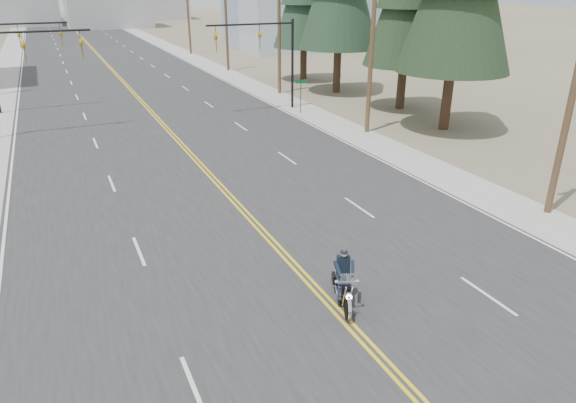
# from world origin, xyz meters

# --- Properties ---
(road) EXTENTS (20.00, 200.00, 0.01)m
(road) POSITION_xyz_m (0.00, 70.00, 0.01)
(road) COLOR #303033
(road) RESTS_ON ground
(sidewalk_left) EXTENTS (3.00, 200.00, 0.01)m
(sidewalk_left) POSITION_xyz_m (-11.50, 70.00, 0.01)
(sidewalk_left) COLOR #A5A5A0
(sidewalk_left) RESTS_ON ground
(sidewalk_right) EXTENTS (3.00, 200.00, 0.01)m
(sidewalk_right) POSITION_xyz_m (11.50, 70.00, 0.01)
(sidewalk_right) COLOR #A5A5A0
(sidewalk_right) RESTS_ON ground
(traffic_mast_left) EXTENTS (7.10, 0.26, 7.00)m
(traffic_mast_left) POSITION_xyz_m (-8.98, 32.00, 4.94)
(traffic_mast_left) COLOR black
(traffic_mast_left) RESTS_ON ground
(traffic_mast_right) EXTENTS (7.10, 0.26, 7.00)m
(traffic_mast_right) POSITION_xyz_m (8.98, 32.00, 4.94)
(traffic_mast_right) COLOR black
(traffic_mast_right) RESTS_ON ground
(traffic_mast_far) EXTENTS (6.10, 0.26, 7.00)m
(traffic_mast_far) POSITION_xyz_m (-9.31, 40.00, 4.87)
(traffic_mast_far) COLOR black
(traffic_mast_far) RESTS_ON ground
(street_sign) EXTENTS (0.90, 0.06, 2.62)m
(street_sign) POSITION_xyz_m (10.80, 30.00, 1.80)
(street_sign) COLOR black
(street_sign) RESTS_ON ground
(utility_pole_a) EXTENTS (2.20, 0.30, 11.00)m
(utility_pole_a) POSITION_xyz_m (12.50, 8.00, 5.73)
(utility_pole_a) COLOR brown
(utility_pole_a) RESTS_ON ground
(utility_pole_b) EXTENTS (2.20, 0.30, 11.50)m
(utility_pole_b) POSITION_xyz_m (12.50, 23.00, 5.98)
(utility_pole_b) COLOR brown
(utility_pole_b) RESTS_ON ground
(utility_pole_c) EXTENTS (2.20, 0.30, 11.00)m
(utility_pole_c) POSITION_xyz_m (12.50, 38.00, 5.73)
(utility_pole_c) COLOR brown
(utility_pole_c) RESTS_ON ground
(utility_pole_d) EXTENTS (2.20, 0.30, 11.50)m
(utility_pole_d) POSITION_xyz_m (12.50, 53.00, 5.98)
(utility_pole_d) COLOR brown
(utility_pole_d) RESTS_ON ground
(utility_pole_e) EXTENTS (2.20, 0.30, 11.00)m
(utility_pole_e) POSITION_xyz_m (12.50, 70.00, 5.73)
(utility_pole_e) COLOR brown
(utility_pole_e) RESTS_ON ground
(motorcyclist) EXTENTS (1.76, 2.49, 1.79)m
(motorcyclist) POSITION_xyz_m (0.44, 5.67, 0.89)
(motorcyclist) COLOR black
(motorcyclist) RESTS_ON ground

